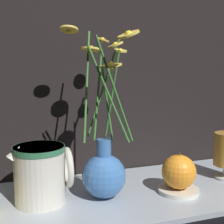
% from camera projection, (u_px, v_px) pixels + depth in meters
% --- Properties ---
extents(ground_plane, '(6.00, 6.00, 0.00)m').
position_uv_depth(ground_plane, '(116.00, 198.00, 0.75)').
color(ground_plane, black).
extents(shelf, '(0.79, 0.32, 0.01)m').
position_uv_depth(shelf, '(116.00, 196.00, 0.75)').
color(shelf, '#9EA8B2').
rests_on(shelf, ground_plane).
extents(vase_with_flowers, '(0.16, 0.21, 0.39)m').
position_uv_depth(vase_with_flowers, '(104.00, 166.00, 0.72)').
color(vase_with_flowers, '#3F72B7').
rests_on(vase_with_flowers, shelf).
extents(ceramic_pitcher, '(0.14, 0.11, 0.14)m').
position_uv_depth(ceramic_pitcher, '(41.00, 172.00, 0.69)').
color(ceramic_pitcher, beige).
rests_on(ceramic_pitcher, shelf).
extents(saucer_plate, '(0.10, 0.10, 0.01)m').
position_uv_depth(saucer_plate, '(178.00, 190.00, 0.75)').
color(saucer_plate, silver).
rests_on(saucer_plate, shelf).
extents(orange_fruit, '(0.08, 0.08, 0.09)m').
position_uv_depth(orange_fruit, '(179.00, 172.00, 0.75)').
color(orange_fruit, orange).
rests_on(orange_fruit, saucer_plate).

